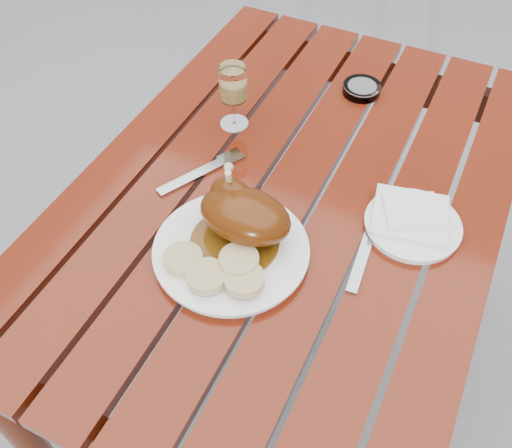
{
  "coord_description": "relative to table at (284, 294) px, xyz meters",
  "views": [
    {
      "loc": [
        0.28,
        -0.74,
        1.55
      ],
      "look_at": [
        -0.01,
        -0.14,
        0.78
      ],
      "focal_mm": 40.0,
      "sensor_mm": 36.0,
      "label": 1
    }
  ],
  "objects": [
    {
      "name": "wine_glass",
      "position": [
        -0.19,
        0.13,
        0.45
      ],
      "size": [
        0.08,
        0.08,
        0.14
      ],
      "primitive_type": "cylinder",
      "rotation": [
        0.0,
        0.0,
        0.33
      ],
      "color": "tan",
      "rests_on": "table"
    },
    {
      "name": "bread_dumplings",
      "position": [
        -0.02,
        -0.26,
        0.41
      ],
      "size": [
        0.18,
        0.12,
        0.03
      ],
      "color": "tan",
      "rests_on": "dinner_plate"
    },
    {
      "name": "knife",
      "position": [
        0.18,
        -0.08,
        0.38
      ],
      "size": [
        0.04,
        0.21,
        0.01
      ],
      "primitive_type": "cube",
      "rotation": [
        0.0,
        0.0,
        0.09
      ],
      "color": "gray",
      "rests_on": "table"
    },
    {
      "name": "dinner_plate",
      "position": [
        -0.03,
        -0.2,
        0.38
      ],
      "size": [
        0.36,
        0.36,
        0.02
      ],
      "primitive_type": "cylinder",
      "rotation": [
        0.0,
        0.0,
        0.37
      ],
      "color": "white",
      "rests_on": "table"
    },
    {
      "name": "ashtray",
      "position": [
        0.02,
        0.36,
        0.39
      ],
      "size": [
        0.11,
        0.11,
        0.02
      ],
      "primitive_type": "cylinder",
      "rotation": [
        0.0,
        0.0,
        0.32
      ],
      "color": "#B2B7BC",
      "rests_on": "table"
    },
    {
      "name": "side_plate",
      "position": [
        0.24,
        0.0,
        0.38
      ],
      "size": [
        0.2,
        0.2,
        0.01
      ],
      "primitive_type": "cylinder",
      "rotation": [
        0.0,
        0.0,
        0.1
      ],
      "color": "white",
      "rests_on": "table"
    },
    {
      "name": "napkin",
      "position": [
        0.23,
        0.01,
        0.4
      ],
      "size": [
        0.16,
        0.15,
        0.01
      ],
      "primitive_type": "cube",
      "rotation": [
        0.0,
        0.0,
        0.19
      ],
      "color": "white",
      "rests_on": "side_plate"
    },
    {
      "name": "roast_duck",
      "position": [
        -0.03,
        -0.15,
        0.44
      ],
      "size": [
        0.17,
        0.16,
        0.12
      ],
      "color": "#5A340A",
      "rests_on": "dinner_plate"
    },
    {
      "name": "ground",
      "position": [
        0.0,
        0.0,
        -0.38
      ],
      "size": [
        60.0,
        60.0,
        0.0
      ],
      "primitive_type": "plane",
      "color": "slate",
      "rests_on": "ground"
    },
    {
      "name": "fork",
      "position": [
        -0.18,
        -0.05,
        0.38
      ],
      "size": [
        0.1,
        0.17,
        0.01
      ],
      "primitive_type": "cube",
      "rotation": [
        0.0,
        0.0,
        -0.48
      ],
      "color": "gray",
      "rests_on": "table"
    },
    {
      "name": "table",
      "position": [
        0.0,
        0.0,
        0.0
      ],
      "size": [
        0.8,
        1.2,
        0.75
      ],
      "primitive_type": "cube",
      "color": "maroon",
      "rests_on": "ground"
    }
  ]
}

